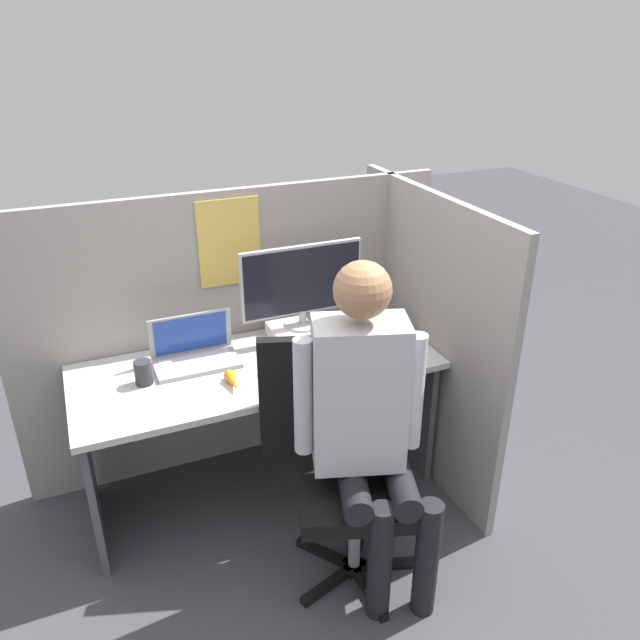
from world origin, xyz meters
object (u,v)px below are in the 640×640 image
object	(u,v)px
coffee_mug	(373,314)
carrot_toy	(233,382)
pen_cup	(143,373)
laptop	(195,354)
monitor	(302,283)
paper_box	(303,331)
stapler	(399,327)
person	(368,416)
office_chair	(339,460)

from	to	relation	value
coffee_mug	carrot_toy	bearing A→B (deg)	-157.88
pen_cup	laptop	bearing A→B (deg)	20.74
monitor	carrot_toy	bearing A→B (deg)	-144.27
paper_box	pen_cup	world-z (taller)	pen_cup
laptop	stapler	xyz separation A→B (m)	(1.01, -0.08, -0.02)
stapler	pen_cup	bearing A→B (deg)	-179.28
stapler	person	xyz separation A→B (m)	(-0.55, -0.74, 0.08)
paper_box	stapler	xyz separation A→B (m)	(0.47, -0.12, -0.01)
paper_box	carrot_toy	world-z (taller)	paper_box
paper_box	office_chair	xyz separation A→B (m)	(-0.13, -0.72, -0.22)
carrot_toy	stapler	bearing A→B (deg)	11.87
stapler	office_chair	world-z (taller)	office_chair
person	pen_cup	size ratio (longest dim) A/B	13.03
person	monitor	bearing A→B (deg)	84.44
office_chair	monitor	bearing A→B (deg)	79.76
monitor	office_chair	size ratio (longest dim) A/B	0.59
pen_cup	coffee_mug	bearing A→B (deg)	7.99
pen_cup	carrot_toy	bearing A→B (deg)	-27.10
office_chair	person	distance (m)	0.32
stapler	office_chair	distance (m)	0.87
person	pen_cup	xyz separation A→B (m)	(-0.70, 0.72, -0.05)
coffee_mug	paper_box	bearing A→B (deg)	-176.03
monitor	stapler	xyz separation A→B (m)	(0.47, -0.13, -0.26)
paper_box	laptop	distance (m)	0.54
stapler	person	size ratio (longest dim) A/B	0.10
stapler	pen_cup	xyz separation A→B (m)	(-1.25, -0.02, 0.03)
monitor	stapler	distance (m)	0.55
office_chair	stapler	bearing A→B (deg)	44.80
paper_box	person	xyz separation A→B (m)	(-0.08, -0.86, 0.07)
carrot_toy	person	xyz separation A→B (m)	(0.36, -0.55, 0.08)
laptop	person	xyz separation A→B (m)	(0.46, -0.81, 0.06)
monitor	laptop	bearing A→B (deg)	-174.75
office_chair	coffee_mug	world-z (taller)	office_chair
coffee_mug	laptop	bearing A→B (deg)	-175.47
office_chair	pen_cup	distance (m)	0.91
coffee_mug	pen_cup	size ratio (longest dim) A/B	0.81
stapler	office_chair	bearing A→B (deg)	-135.20
coffee_mug	pen_cup	xyz separation A→B (m)	(-1.18, -0.17, 0.01)
carrot_toy	office_chair	world-z (taller)	office_chair
carrot_toy	laptop	bearing A→B (deg)	110.79
carrot_toy	person	world-z (taller)	person
office_chair	carrot_toy	bearing A→B (deg)	127.44
paper_box	monitor	size ratio (longest dim) A/B	0.53
carrot_toy	office_chair	size ratio (longest dim) A/B	0.15
carrot_toy	coffee_mug	world-z (taller)	coffee_mug
carrot_toy	coffee_mug	size ratio (longest dim) A/B	1.73
office_chair	paper_box	bearing A→B (deg)	79.72
paper_box	carrot_toy	distance (m)	0.54
stapler	person	bearing A→B (deg)	-126.88
stapler	paper_box	bearing A→B (deg)	165.37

